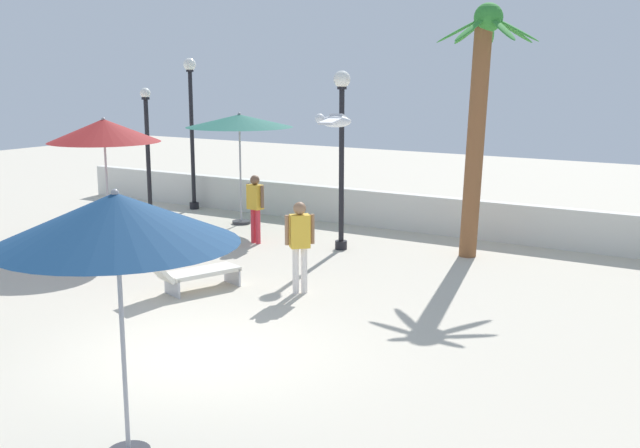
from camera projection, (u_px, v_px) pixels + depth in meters
ground_plane at (196, 358)px, 11.05m from camera, size 56.00×56.00×0.00m
boundary_wall at (453, 217)px, 19.16m from camera, size 25.20×0.30×0.96m
patio_umbrella_1 at (116, 220)px, 7.72m from camera, size 2.51×2.51×2.93m
patio_umbrella_2 at (239, 122)px, 20.23m from camera, size 2.86×2.86×3.01m
patio_umbrella_3 at (104, 131)px, 17.24m from camera, size 2.54×2.54×3.06m
palm_tree_0 at (479, 106)px, 16.41m from camera, size 2.14×2.13×5.50m
lamp_post_0 at (342, 138)px, 17.30m from camera, size 0.39×0.39×4.10m
lamp_post_1 at (191, 118)px, 22.45m from camera, size 0.37×0.37×4.45m
lamp_post_2 at (148, 151)px, 20.89m from camera, size 0.29×0.29×3.64m
lounge_chair_0 at (191, 272)px, 14.30m from camera, size 1.17×1.96×0.83m
guest_1 at (255, 202)px, 18.24m from camera, size 0.55×0.29×1.66m
guest_2 at (300, 238)px, 14.10m from camera, size 0.43×0.42×1.73m
seagull_0 at (334, 120)px, 7.93m from camera, size 0.51×1.10×0.14m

